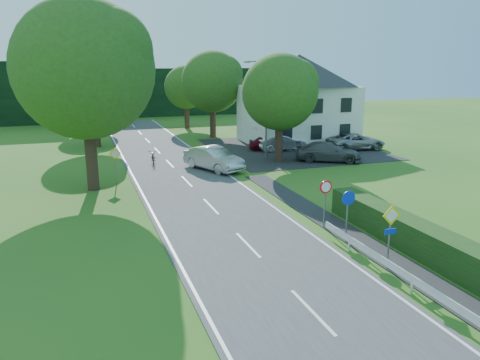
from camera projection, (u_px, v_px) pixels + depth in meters
name	position (u px, v px, depth m)	size (l,w,h in m)	color
road	(202.00, 197.00, 27.83)	(7.00, 80.00, 0.04)	#3D3D40
parking_pad	(291.00, 149.00, 43.56)	(14.00, 16.00, 0.04)	black
line_edge_left	(147.00, 202.00, 26.79)	(0.12, 80.00, 0.01)	white
line_edge_right	(253.00, 192.00, 28.86)	(0.12, 80.00, 0.01)	white
line_centre	(202.00, 197.00, 27.82)	(0.12, 80.00, 0.01)	white
tree_main	(87.00, 97.00, 28.17)	(9.40, 9.40, 11.64)	#284F17
tree_left_far	(94.00, 102.00, 43.52)	(7.00, 7.00, 8.58)	#284F17
tree_right_far	(212.00, 95.00, 49.11)	(7.40, 7.40, 9.09)	#284F17
tree_left_back	(95.00, 96.00, 54.73)	(6.60, 6.60, 8.07)	#284F17
tree_right_back	(186.00, 97.00, 56.31)	(6.20, 6.20, 7.56)	#284F17
tree_right_mid	(280.00, 109.00, 36.83)	(7.00, 7.00, 8.58)	#284F17
treeline_right	(176.00, 92.00, 71.67)	(30.00, 5.00, 7.00)	black
house_white	(298.00, 98.00, 45.88)	(10.60, 8.40, 8.60)	silver
streetlight	(265.00, 104.00, 38.48)	(2.03, 0.18, 8.00)	slate
sign_priority_right	(391.00, 225.00, 17.75)	(0.78, 0.09, 2.59)	slate
sign_roundabout	(348.00, 206.00, 20.54)	(0.64, 0.08, 2.37)	slate
sign_speed_limit	(325.00, 193.00, 22.34)	(0.64, 0.11, 2.37)	slate
sign_priority_left	(115.00, 158.00, 30.54)	(0.78, 0.09, 2.44)	slate
moving_car	(214.00, 158.00, 34.69)	(1.80, 5.17, 1.70)	#B5B6BA
motorcycle	(153.00, 157.00, 36.95)	(0.74, 2.12, 1.12)	black
parked_car_red	(270.00, 143.00, 42.66)	(1.55, 3.85, 1.31)	maroon
parked_car_silver_a	(282.00, 142.00, 42.47)	(1.53, 4.40, 1.45)	silver
parked_car_grey	(328.00, 152.00, 37.78)	(2.14, 5.26, 1.53)	#4C4C51
parked_car_silver_b	(356.00, 141.00, 42.95)	(2.46, 5.34, 1.48)	#99989E
parasol	(262.00, 137.00, 43.07)	(2.37, 2.42, 2.17)	red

